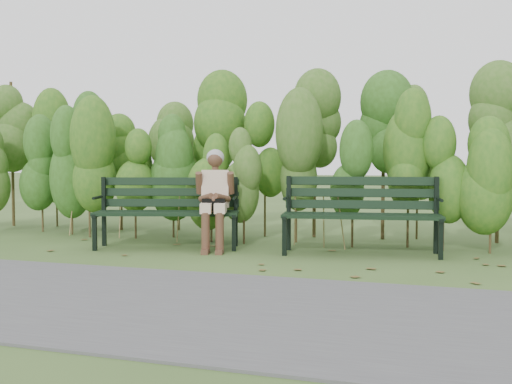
% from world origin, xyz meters
% --- Properties ---
extents(ground, '(80.00, 80.00, 0.00)m').
position_xyz_m(ground, '(0.00, 0.00, 0.00)').
color(ground, '#3A5524').
extents(footpath, '(60.00, 2.50, 0.01)m').
position_xyz_m(footpath, '(0.00, -2.20, 0.01)').
color(footpath, '#474749').
rests_on(footpath, ground).
extents(hedge_band, '(11.04, 1.67, 2.42)m').
position_xyz_m(hedge_band, '(0.00, 1.86, 1.26)').
color(hedge_band, '#47381E').
rests_on(hedge_band, ground).
extents(leaf_litter, '(5.05, 2.19, 0.01)m').
position_xyz_m(leaf_litter, '(0.65, -0.30, 0.00)').
color(leaf_litter, brown).
rests_on(leaf_litter, ground).
extents(bench_left, '(1.91, 1.09, 0.91)m').
position_xyz_m(bench_left, '(-1.27, 0.60, 0.53)').
color(bench_left, black).
rests_on(bench_left, ground).
extents(bench_right, '(1.93, 0.87, 0.93)m').
position_xyz_m(bench_right, '(1.17, 0.85, 0.55)').
color(bench_right, black).
rests_on(bench_right, ground).
extents(seated_woman, '(0.53, 0.76, 1.27)m').
position_xyz_m(seated_woman, '(-0.63, 0.60, 0.72)').
color(seated_woman, beige).
rests_on(seated_woman, ground).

